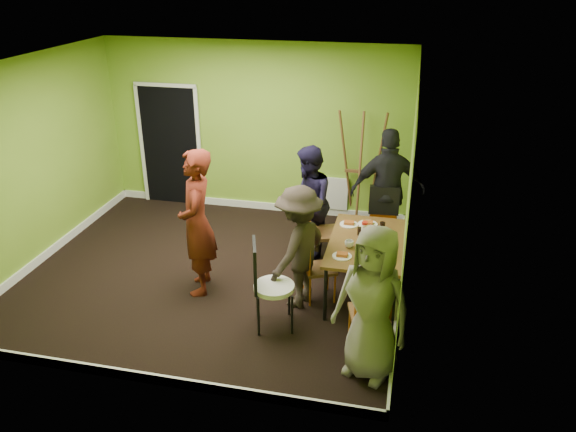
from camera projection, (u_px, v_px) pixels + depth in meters
name	position (u px, v px, depth m)	size (l,w,h in m)	color
ground	(214.00, 272.00, 7.70)	(5.00, 5.00, 0.00)	black
room_walls	(209.00, 205.00, 7.33)	(5.04, 4.54, 2.82)	#74A129
dining_table	(366.00, 245.00, 6.93)	(0.90, 1.50, 0.75)	black
chair_left_far	(316.00, 226.00, 7.61)	(0.58, 0.58, 1.09)	#CE6313
chair_left_near	(314.00, 263.00, 6.90)	(0.49, 0.49, 0.90)	#CE6313
chair_back_end	(384.00, 208.00, 7.91)	(0.44, 0.52, 1.02)	#CE6313
chair_front_end	(371.00, 311.00, 5.89)	(0.50, 0.50, 0.99)	#CE6313
chair_bentwood	(267.00, 281.00, 6.35)	(0.53, 0.52, 1.08)	black
easel	(361.00, 169.00, 8.76)	(0.75, 0.71, 1.88)	brown
plate_near_left	(349.00, 224.00, 7.34)	(0.24, 0.24, 0.01)	white
plate_near_right	(342.00, 256.00, 6.55)	(0.23, 0.23, 0.01)	white
plate_far_back	(368.00, 224.00, 7.34)	(0.26, 0.26, 0.01)	white
plate_far_front	(365.00, 263.00, 6.41)	(0.22, 0.22, 0.01)	white
plate_wall_back	(388.00, 236.00, 7.03)	(0.23, 0.23, 0.01)	white
plate_wall_front	(379.00, 248.00, 6.73)	(0.27, 0.27, 0.01)	white
thermos	(364.00, 231.00, 6.94)	(0.08, 0.08, 0.19)	white
blue_bottle	(382.00, 247.00, 6.57)	(0.07, 0.07, 0.19)	#173EAE
orange_bottle	(363.00, 234.00, 6.99)	(0.03, 0.03, 0.08)	#CE6313
glass_mid	(360.00, 231.00, 7.05)	(0.07, 0.07, 0.10)	black
glass_back	(382.00, 226.00, 7.19)	(0.07, 0.07, 0.10)	black
glass_front	(377.00, 259.00, 6.40)	(0.07, 0.07, 0.09)	black
cup_a	(349.00, 244.00, 6.75)	(0.11, 0.11, 0.09)	white
cup_b	(381.00, 236.00, 6.93)	(0.10, 0.10, 0.10)	white
person_standing	(197.00, 223.00, 6.94)	(0.69, 0.45, 1.89)	#56190E
person_left_far	(308.00, 203.00, 7.82)	(0.79, 0.62, 1.63)	black
person_left_near	(299.00, 247.00, 6.71)	(1.00, 0.58, 1.55)	#2D251E
person_back_end	(388.00, 191.00, 7.99)	(1.07, 0.44, 1.82)	black
person_front_end	(373.00, 304.00, 5.51)	(0.81, 0.53, 1.66)	gray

